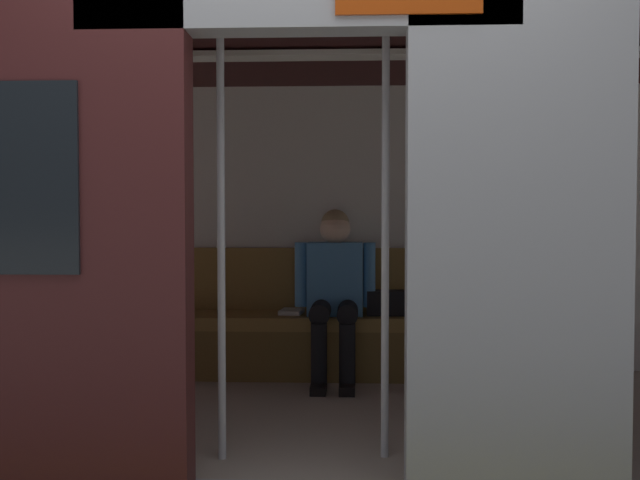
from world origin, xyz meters
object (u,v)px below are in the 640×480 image
at_px(grab_pole_far, 385,239).
at_px(grab_pole_door, 221,239).
at_px(bench_seat, 319,330).
at_px(book, 292,312).
at_px(person_seated, 335,284).
at_px(handbag, 386,303).
at_px(train_car, 303,162).

bearing_deg(grab_pole_far, grab_pole_door, 4.51).
bearing_deg(grab_pole_far, bench_seat, -76.61).
distance_m(book, grab_pole_far, 1.83).
distance_m(person_seated, handbag, 0.38).
xyz_separation_m(bench_seat, book, (0.19, -0.07, 0.12)).
bearing_deg(book, grab_pole_door, 90.43).
distance_m(person_seated, book, 0.39).
relative_size(train_car, grab_pole_door, 3.15).
height_order(bench_seat, handbag, handbag).
bearing_deg(train_car, person_seated, -100.41).
bearing_deg(book, person_seated, 164.61).
bearing_deg(handbag, grab_pole_door, 63.30).
bearing_deg(book, train_car, 104.77).
bearing_deg(person_seated, train_car, 79.59).
xyz_separation_m(train_car, book, (0.14, -0.99, -0.97)).
bearing_deg(train_car, grab_pole_far, 123.00).
relative_size(bench_seat, grab_pole_far, 1.57).
bearing_deg(person_seated, grab_pole_door, 73.01).
bearing_deg(bench_seat, book, -19.30).
relative_size(bench_seat, book, 14.53).
xyz_separation_m(bench_seat, grab_pole_far, (-0.37, 1.57, 0.68)).
distance_m(handbag, grab_pole_door, 1.92).
distance_m(handbag, grab_pole_far, 1.67).
distance_m(handbag, book, 0.66).
bearing_deg(person_seated, book, -21.85).
height_order(grab_pole_door, grab_pole_far, same).
bearing_deg(person_seated, handbag, -167.86).
height_order(book, grab_pole_far, grab_pole_far).
distance_m(train_car, handbag, 1.40).
xyz_separation_m(train_car, bench_seat, (-0.05, -0.92, -1.09)).
bearing_deg(bench_seat, train_car, 86.84).
height_order(train_car, bench_seat, train_car).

